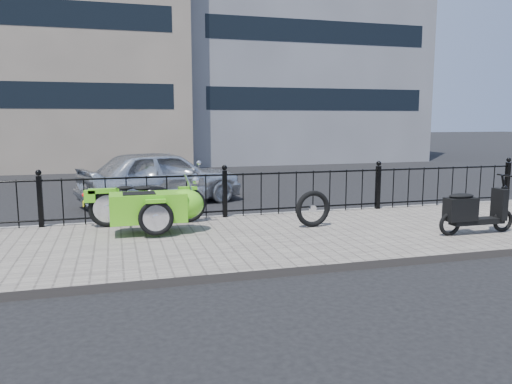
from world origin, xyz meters
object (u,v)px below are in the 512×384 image
object	(u,v)px
motorcycle_sidecar	(158,205)
sedan_car	(162,177)
scooter	(472,211)
spare_tire	(313,209)

from	to	relation	value
motorcycle_sidecar	sedan_car	world-z (taller)	sedan_car
motorcycle_sidecar	scooter	distance (m)	5.54
motorcycle_sidecar	scooter	xyz separation A→B (m)	(5.27, -1.71, -0.07)
sedan_car	scooter	bearing A→B (deg)	-156.83
motorcycle_sidecar	scooter	bearing A→B (deg)	-18.01
scooter	sedan_car	xyz separation A→B (m)	(-4.86, 5.32, 0.17)
scooter	sedan_car	distance (m)	7.21
motorcycle_sidecar	spare_tire	size ratio (longest dim) A/B	3.32
motorcycle_sidecar	sedan_car	distance (m)	3.63
sedan_car	motorcycle_sidecar	bearing A→B (deg)	154.34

